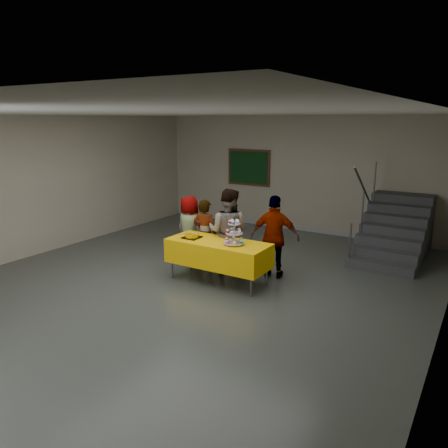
# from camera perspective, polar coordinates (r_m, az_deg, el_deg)

# --- Properties ---
(room_shell) EXTENTS (10.00, 10.04, 3.02)m
(room_shell) POSITION_cam_1_polar(r_m,az_deg,el_deg) (7.30, -5.32, 7.35)
(room_shell) COLOR #4C514C
(room_shell) RESTS_ON ground
(bake_table) EXTENTS (1.88, 0.78, 0.77)m
(bake_table) POSITION_cam_1_polar(r_m,az_deg,el_deg) (7.92, -0.76, -3.77)
(bake_table) COLOR #595960
(bake_table) RESTS_ON ground
(cupcake_stand) EXTENTS (0.38, 0.38, 0.44)m
(cupcake_stand) POSITION_cam_1_polar(r_m,az_deg,el_deg) (7.62, 1.33, -1.35)
(cupcake_stand) COLOR silver
(cupcake_stand) RESTS_ON bake_table
(bear_cake) EXTENTS (0.32, 0.36, 0.12)m
(bear_cake) POSITION_cam_1_polar(r_m,az_deg,el_deg) (8.09, -4.21, -1.41)
(bear_cake) COLOR black
(bear_cake) RESTS_ON bake_table
(schoolchild_a) EXTENTS (0.74, 0.56, 1.38)m
(schoolchild_a) POSITION_cam_1_polar(r_m,az_deg,el_deg) (9.08, -4.53, -0.66)
(schoolchild_a) COLOR slate
(schoolchild_a) RESTS_ON ground
(schoolchild_b) EXTENTS (0.54, 0.39, 1.39)m
(schoolchild_b) POSITION_cam_1_polar(r_m,az_deg,el_deg) (8.65, -2.50, -1.31)
(schoolchild_b) COLOR slate
(schoolchild_b) RESTS_ON ground
(schoolchild_c) EXTENTS (0.91, 0.78, 1.66)m
(schoolchild_c) POSITION_cam_1_polar(r_m,az_deg,el_deg) (8.30, 0.53, -0.99)
(schoolchild_c) COLOR slate
(schoolchild_c) RESTS_ON ground
(schoolchild_d) EXTENTS (0.98, 0.59, 1.56)m
(schoolchild_d) POSITION_cam_1_polar(r_m,az_deg,el_deg) (8.14, 6.64, -1.71)
(schoolchild_d) COLOR slate
(schoolchild_d) RESTS_ON ground
(staircase) EXTENTS (1.30, 2.40, 2.04)m
(staircase) POSITION_cam_1_polar(r_m,az_deg,el_deg) (10.33, 21.52, -0.99)
(staircase) COLOR #424447
(staircase) RESTS_ON ground
(noticeboard) EXTENTS (1.30, 0.05, 1.00)m
(noticeboard) POSITION_cam_1_polar(r_m,az_deg,el_deg) (12.29, 3.25, 7.39)
(noticeboard) COLOR #472B16
(noticeboard) RESTS_ON ground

